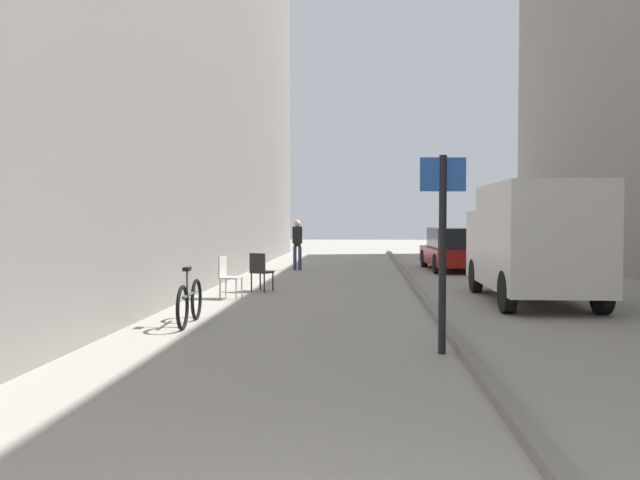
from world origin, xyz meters
TOP-DOWN VIEW (x-y plane):
  - ground_plane at (0.00, 12.00)m, footprint 80.00×80.00m
  - kerb_strip at (1.58, 12.00)m, footprint 0.16×40.00m
  - pedestrian_main_foreground at (-1.99, 20.12)m, footprint 0.34×0.22m
  - delivery_van at (3.83, 12.00)m, footprint 1.96×4.96m
  - parked_car at (3.38, 20.45)m, footprint 2.01×4.28m
  - street_sign_post at (1.30, 6.63)m, footprint 0.60×0.10m
  - bicycle_leaning at (-2.62, 8.65)m, footprint 0.15×1.77m
  - cafe_chair_near_window at (-2.73, 12.14)m, footprint 0.50×0.50m
  - cafe_chair_by_doorway at (-2.23, 13.55)m, footprint 0.59×0.59m

SIDE VIEW (x-z plane):
  - ground_plane at x=0.00m, z-range 0.00..0.00m
  - kerb_strip at x=1.58m, z-range 0.00..0.12m
  - bicycle_leaning at x=-2.62m, z-range -0.11..0.87m
  - cafe_chair_near_window at x=-2.73m, z-range 0.08..1.02m
  - cafe_chair_by_doorway at x=-2.23m, z-range 0.08..1.02m
  - parked_car at x=3.38m, z-range -0.01..1.44m
  - pedestrian_main_foreground at x=-1.99m, z-range 0.13..1.86m
  - delivery_van at x=3.83m, z-range 0.08..2.57m
  - street_sign_post at x=1.30m, z-range 0.25..2.85m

